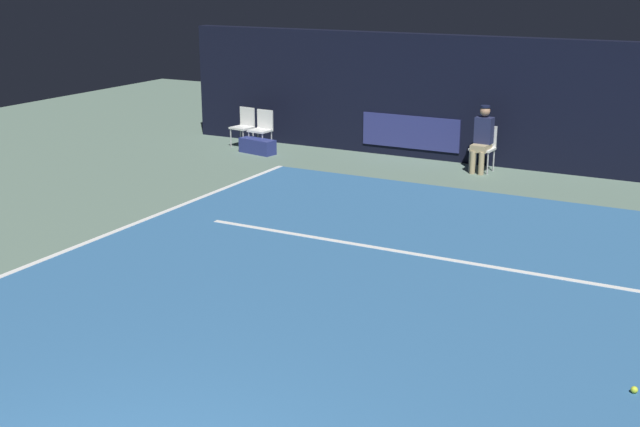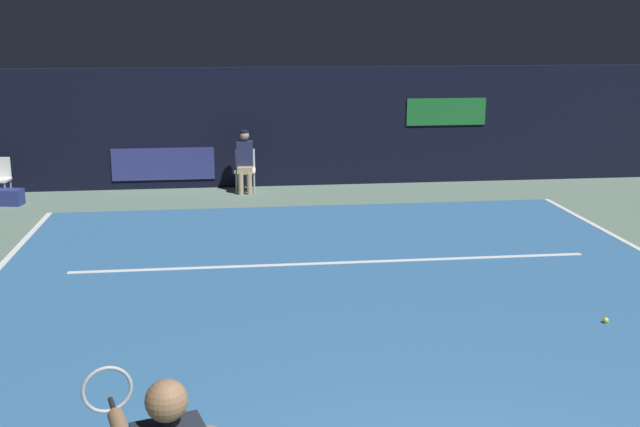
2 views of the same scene
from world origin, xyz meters
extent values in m
plane|color=slate|center=(0.00, 4.86, 0.00)|extent=(31.98, 31.98, 0.00)
cube|color=#336699|center=(0.00, 4.86, 0.01)|extent=(9.93, 11.72, 0.01)
cube|color=white|center=(-4.92, 4.86, 0.01)|extent=(0.10, 11.72, 0.01)
cube|color=white|center=(0.00, 6.91, 0.01)|extent=(7.75, 0.10, 0.01)
cube|color=black|center=(0.00, 12.94, 1.30)|extent=(16.72, 0.30, 2.60)
cube|color=navy|center=(-2.93, 12.78, 0.55)|extent=(2.20, 0.04, 0.70)
cube|color=white|center=(-1.17, 12.24, 0.46)|extent=(0.46, 0.42, 0.04)
cube|color=white|center=(-1.16, 12.44, 0.69)|extent=(0.42, 0.05, 0.42)
cylinder|color=#B2B2B7|center=(-1.37, 12.08, 0.23)|extent=(0.03, 0.03, 0.46)
cylinder|color=#B2B2B7|center=(-0.99, 12.06, 0.23)|extent=(0.03, 0.03, 0.46)
cylinder|color=#B2B2B7|center=(-1.35, 12.42, 0.23)|extent=(0.03, 0.03, 0.46)
cylinder|color=#B2B2B7|center=(-0.98, 12.40, 0.23)|extent=(0.03, 0.03, 0.46)
cube|color=tan|center=(-1.18, 12.16, 0.50)|extent=(0.34, 0.42, 0.14)
cylinder|color=tan|center=(-1.28, 11.98, 0.23)|extent=(0.11, 0.11, 0.46)
cylinder|color=tan|center=(-1.10, 11.98, 0.23)|extent=(0.11, 0.11, 0.46)
cube|color=#23284C|center=(-1.17, 12.28, 0.83)|extent=(0.35, 0.24, 0.52)
sphere|color=tan|center=(-1.17, 12.28, 1.21)|extent=(0.20, 0.20, 0.20)
cylinder|color=#141933|center=(-1.17, 12.28, 1.30)|extent=(0.19, 0.19, 0.04)
cube|color=white|center=(-6.15, 11.90, 0.44)|extent=(0.47, 0.43, 0.04)
cube|color=white|center=(-6.13, 12.10, 0.67)|extent=(0.42, 0.06, 0.42)
cylinder|color=#B2B2B7|center=(-6.35, 11.75, 0.22)|extent=(0.03, 0.03, 0.44)
cylinder|color=#B2B2B7|center=(-5.97, 11.72, 0.22)|extent=(0.03, 0.03, 0.44)
cylinder|color=#B2B2B7|center=(-6.32, 12.09, 0.22)|extent=(0.03, 0.03, 0.44)
cylinder|color=#B2B2B7|center=(-5.95, 12.06, 0.22)|extent=(0.03, 0.03, 0.44)
cube|color=white|center=(-6.70, 12.00, 0.44)|extent=(0.49, 0.46, 0.04)
cube|color=white|center=(-6.67, 12.20, 0.67)|extent=(0.42, 0.09, 0.42)
cylinder|color=#B2B2B7|center=(-6.91, 11.86, 0.22)|extent=(0.03, 0.03, 0.44)
cylinder|color=#B2B2B7|center=(-6.54, 11.81, 0.22)|extent=(0.03, 0.03, 0.44)
cylinder|color=#B2B2B7|center=(-6.86, 12.20, 0.22)|extent=(0.03, 0.03, 0.44)
cylinder|color=#B2B2B7|center=(-6.49, 12.14, 0.22)|extent=(0.03, 0.03, 0.44)
sphere|color=#CCE033|center=(2.89, 4.15, 0.05)|extent=(0.07, 0.07, 0.07)
cube|color=navy|center=(-6.02, 11.59, 0.16)|extent=(0.89, 0.48, 0.32)
camera|label=1|loc=(3.60, -3.54, 3.90)|focal=46.76mm
camera|label=2|loc=(-1.55, -4.02, 3.46)|focal=43.35mm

